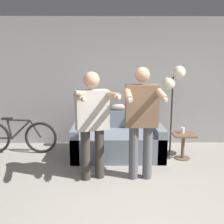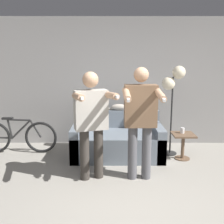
# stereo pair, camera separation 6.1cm
# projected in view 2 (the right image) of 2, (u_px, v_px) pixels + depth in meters

# --- Properties ---
(ground_plane) EXTENTS (16.00, 16.00, 0.00)m
(ground_plane) POSITION_uv_depth(u_px,v_px,m) (137.00, 212.00, 3.10)
(ground_plane) COLOR gray
(wall_back) EXTENTS (10.00, 0.05, 2.60)m
(wall_back) POSITION_uv_depth(u_px,v_px,m) (127.00, 82.00, 5.41)
(wall_back) COLOR gray
(wall_back) RESTS_ON ground_plane
(couch) EXTENTS (1.64, 0.95, 0.79)m
(couch) POSITION_uv_depth(u_px,v_px,m) (118.00, 141.00, 4.88)
(couch) COLOR slate
(couch) RESTS_ON ground_plane
(person_left) EXTENTS (0.66, 0.78, 1.61)m
(person_left) POSITION_uv_depth(u_px,v_px,m) (92.00, 118.00, 3.78)
(person_left) COLOR #38332D
(person_left) RESTS_ON ground_plane
(person_right) EXTENTS (0.54, 0.68, 1.67)m
(person_right) POSITION_uv_depth(u_px,v_px,m) (141.00, 116.00, 3.77)
(person_right) COLOR #56565B
(person_right) RESTS_ON ground_plane
(cat) EXTENTS (0.43, 0.14, 0.15)m
(cat) POSITION_uv_depth(u_px,v_px,m) (120.00, 107.00, 5.12)
(cat) COLOR #B7AD9E
(cat) RESTS_ON couch
(floor_lamp) EXTENTS (0.42, 0.26, 1.66)m
(floor_lamp) POSITION_uv_depth(u_px,v_px,m) (174.00, 83.00, 4.74)
(floor_lamp) COLOR black
(floor_lamp) RESTS_ON ground_plane
(side_table) EXTENTS (0.39, 0.39, 0.47)m
(side_table) POSITION_uv_depth(u_px,v_px,m) (184.00, 141.00, 4.68)
(side_table) COLOR brown
(side_table) RESTS_ON ground_plane
(cup) EXTENTS (0.07, 0.07, 0.10)m
(cup) POSITION_uv_depth(u_px,v_px,m) (183.00, 131.00, 4.69)
(cup) COLOR white
(cup) RESTS_ON side_table
(bicycle) EXTENTS (1.50, 0.07, 0.70)m
(bicycle) POSITION_uv_depth(u_px,v_px,m) (18.00, 136.00, 5.01)
(bicycle) COLOR black
(bicycle) RESTS_ON ground_plane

